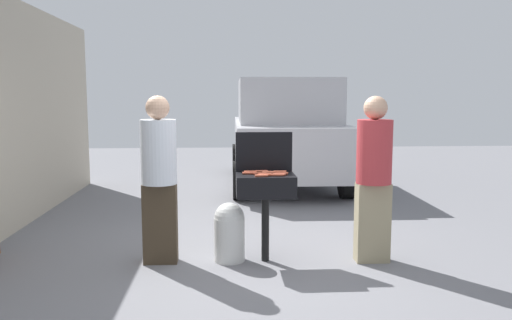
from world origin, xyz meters
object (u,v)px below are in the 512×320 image
object	(u,v)px
bbq_grill	(265,188)
hot_dog_4	(249,173)
hot_dog_6	(265,174)
parked_minivan	(285,132)
hot_dog_13	(268,173)
propane_tank	(229,231)
hot_dog_5	(282,173)
hot_dog_1	(250,172)
hot_dog_3	(269,172)
hot_dog_0	(264,175)
hot_dog_12	(279,174)
hot_dog_9	(260,174)
hot_dog_10	(279,175)
hot_dog_11	(261,176)
person_right	(374,173)
hot_dog_2	(262,171)
person_left	(159,173)
hot_dog_8	(277,175)
hot_dog_15	(280,173)
hot_dog_14	(250,172)
hot_dog_7	(280,172)

from	to	relation	value
bbq_grill	hot_dog_4	xyz separation A→B (m)	(-0.17, 0.01, 0.16)
hot_dog_6	parked_minivan	size ratio (longest dim) A/B	0.03
hot_dog_13	propane_tank	size ratio (longest dim) A/B	0.21
hot_dog_5	propane_tank	distance (m)	0.81
hot_dog_1	hot_dog_3	size ratio (longest dim) A/B	1.00
hot_dog_0	hot_dog_12	xyz separation A→B (m)	(0.15, 0.05, 0.00)
parked_minivan	hot_dog_4	bearing A→B (deg)	79.75
hot_dog_0	hot_dog_9	size ratio (longest dim) A/B	1.00
hot_dog_9	hot_dog_13	bearing A→B (deg)	27.09
hot_dog_10	hot_dog_11	size ratio (longest dim) A/B	1.00
bbq_grill	person_right	size ratio (longest dim) A/B	0.53
hot_dog_9	hot_dog_10	bearing A→B (deg)	-21.63
hot_dog_2	hot_dog_10	bearing A→B (deg)	-55.90
hot_dog_2	hot_dog_10	size ratio (longest dim) A/B	1.00
hot_dog_2	person_left	bearing A→B (deg)	-173.17
hot_dog_8	hot_dog_12	xyz separation A→B (m)	(0.02, 0.06, 0.00)
hot_dog_15	hot_dog_4	bearing A→B (deg)	-178.49
hot_dog_6	person_left	bearing A→B (deg)	175.15
hot_dog_3	hot_dog_10	size ratio (longest dim) A/B	1.00
hot_dog_5	hot_dog_13	size ratio (longest dim) A/B	1.00
hot_dog_2	hot_dog_4	world-z (taller)	same
parked_minivan	hot_dog_1	bearing A→B (deg)	79.87
hot_dog_4	hot_dog_14	size ratio (longest dim) A/B	1.00
bbq_grill	hot_dog_1	bearing A→B (deg)	157.70
bbq_grill	hot_dog_2	distance (m)	0.21
hot_dog_8	hot_dog_12	distance (m)	0.06
parked_minivan	hot_dog_2	bearing A→B (deg)	81.17
hot_dog_3	propane_tank	world-z (taller)	hot_dog_3
hot_dog_12	hot_dog_15	xyz separation A→B (m)	(0.02, 0.09, 0.00)
hot_dog_6	hot_dog_15	world-z (taller)	same
hot_dog_3	hot_dog_5	world-z (taller)	same
hot_dog_2	hot_dog_8	size ratio (longest dim) A/B	1.00
hot_dog_4	hot_dog_13	world-z (taller)	same
hot_dog_1	hot_dog_14	xyz separation A→B (m)	(0.00, 0.05, 0.00)
hot_dog_14	propane_tank	bearing A→B (deg)	-157.28
hot_dog_3	hot_dog_4	bearing A→B (deg)	-163.44
bbq_grill	hot_dog_10	bearing A→B (deg)	-37.20
hot_dog_6	hot_dog_14	distance (m)	0.24
hot_dog_5	hot_dog_10	xyz separation A→B (m)	(-0.03, -0.07, 0.00)
hot_dog_13	hot_dog_7	bearing A→B (deg)	30.69
hot_dog_13	hot_dog_14	bearing A→B (deg)	153.09
hot_dog_10	person_right	world-z (taller)	person_right
bbq_grill	hot_dog_2	size ratio (longest dim) A/B	7.02
hot_dog_11	hot_dog_3	bearing A→B (deg)	69.05
propane_tank	person_left	world-z (taller)	person_left
hot_dog_10	hot_dog_15	distance (m)	0.12
hot_dog_3	hot_dog_5	size ratio (longest dim) A/B	1.00
hot_dog_0	hot_dog_7	world-z (taller)	same
hot_dog_9	person_left	world-z (taller)	person_left
hot_dog_5	hot_dog_9	size ratio (longest dim) A/B	1.00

